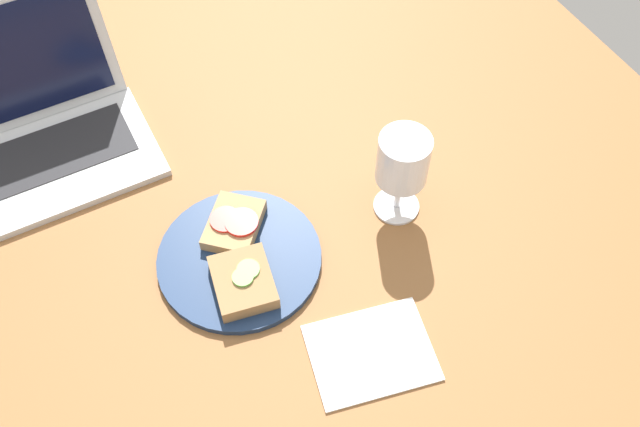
{
  "coord_description": "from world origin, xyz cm",
  "views": [
    {
      "loc": [
        -20.81,
        -58.08,
        90.61
      ],
      "look_at": [
        5.78,
        -7.14,
        8.0
      ],
      "focal_mm": 40.0,
      "sensor_mm": 36.0,
      "label": 1
    }
  ],
  "objects": [
    {
      "name": "sandwich_with_cucumber",
      "position": [
        -7.96,
        -10.75,
        5.39
      ],
      "size": [
        9.44,
        10.73,
        2.84
      ],
      "color": "#937047",
      "rests_on": "plate"
    },
    {
      "name": "plate",
      "position": [
        -6.61,
        -6.03,
        3.56
      ],
      "size": [
        23.47,
        23.47,
        1.13
      ],
      "primitive_type": "cylinder",
      "color": "navy",
      "rests_on": "wooden_table"
    },
    {
      "name": "napkin",
      "position": [
        2.96,
        -27.09,
        3.2
      ],
      "size": [
        18.18,
        15.37,
        0.4
      ],
      "primitive_type": "cube",
      "rotation": [
        0.0,
        0.0,
        -0.2
      ],
      "color": "white",
      "rests_on": "wooden_table"
    },
    {
      "name": "wine_glass",
      "position": [
        18.16,
        -8.25,
        13.44
      ],
      "size": [
        7.41,
        7.41,
        15.21
      ],
      "color": "white",
      "rests_on": "wooden_table"
    },
    {
      "name": "wooden_table",
      "position": [
        0.0,
        0.0,
        1.5
      ],
      "size": [
        140.0,
        140.0,
        3.0
      ],
      "primitive_type": "cube",
      "color": "brown",
      "rests_on": "ground"
    },
    {
      "name": "sandwich_with_tomato",
      "position": [
        -5.22,
        -1.35,
        5.28
      ],
      "size": [
        11.59,
        11.78,
        2.52
      ],
      "color": "#A88456",
      "rests_on": "plate"
    },
    {
      "name": "laptop",
      "position": [
        -26.06,
        28.54,
        8.38
      ],
      "size": [
        32.85,
        25.39,
        22.24
      ],
      "color": "silver",
      "rests_on": "wooden_table"
    }
  ]
}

